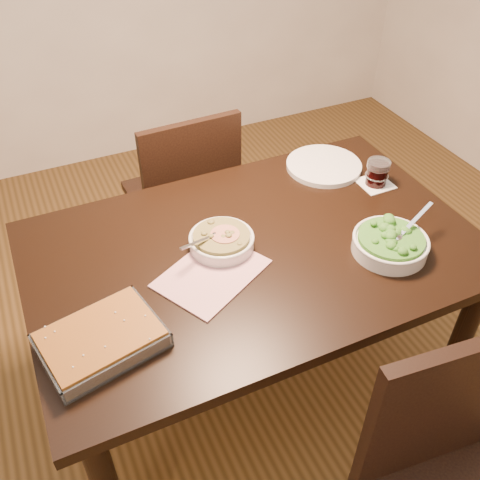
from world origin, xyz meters
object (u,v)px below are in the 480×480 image
(table, at_px, (255,269))
(broccoli_bowl, at_px, (390,243))
(wine_tumbler, at_px, (377,172))
(baking_dish, at_px, (101,340))
(stew_bowl, at_px, (222,240))
(chair_far, at_px, (185,193))
(dinner_plate, at_px, (324,166))

(table, relative_size, broccoli_bowl, 5.37)
(wine_tumbler, bearing_deg, table, -166.68)
(baking_dish, bearing_deg, table, 7.66)
(stew_bowl, bearing_deg, wine_tumbler, 7.91)
(table, height_order, chair_far, chair_far)
(stew_bowl, height_order, chair_far, chair_far)
(chair_far, bearing_deg, broccoli_bowl, 109.77)
(baking_dish, bearing_deg, stew_bowl, 15.95)
(chair_far, bearing_deg, baking_dish, 57.04)
(stew_bowl, bearing_deg, broccoli_bowl, -26.64)
(baking_dish, relative_size, dinner_plate, 1.19)
(stew_bowl, height_order, dinner_plate, stew_bowl)
(table, bearing_deg, dinner_plate, 34.74)
(table, distance_m, baking_dish, 0.57)
(baking_dish, distance_m, chair_far, 1.08)
(stew_bowl, bearing_deg, baking_dish, -152.04)
(stew_bowl, bearing_deg, table, -22.49)
(wine_tumbler, distance_m, chair_far, 0.84)
(broccoli_bowl, distance_m, wine_tumbler, 0.37)
(broccoli_bowl, xyz_separation_m, wine_tumbler, (0.18, 0.32, 0.02))
(stew_bowl, distance_m, wine_tumbler, 0.65)
(broccoli_bowl, bearing_deg, table, 152.31)
(broccoli_bowl, xyz_separation_m, baking_dish, (-0.90, 0.00, -0.01))
(wine_tumbler, height_order, chair_far, chair_far)
(broccoli_bowl, relative_size, baking_dish, 0.78)
(table, height_order, dinner_plate, dinner_plate)
(baking_dish, bearing_deg, wine_tumbler, 4.47)
(table, height_order, baking_dish, baking_dish)
(wine_tumbler, bearing_deg, stew_bowl, -172.09)
(table, relative_size, baking_dish, 4.17)
(stew_bowl, distance_m, broccoli_bowl, 0.52)
(table, distance_m, wine_tumbler, 0.58)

